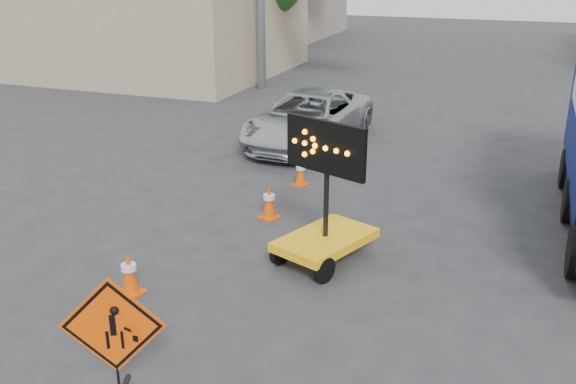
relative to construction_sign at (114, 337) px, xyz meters
The scene contains 9 objects.
storefront_left_near 24.12m from the construction_sign, 123.56° to the left, with size 14.00×10.00×4.00m, color tan.
storefront_left_far 36.99m from the construction_sign, 112.79° to the left, with size 12.00×10.00×4.40m, color gray.
construction_sign is the anchor object (origin of this frame).
arrow_board 4.58m from the construction_sign, 75.09° to the left, with size 1.63×2.03×2.52m.
pickup_truck 11.39m from the construction_sign, 97.58° to the left, with size 2.38×5.16×1.43m, color silver.
cone_a 2.65m from the construction_sign, 120.97° to the left, with size 0.44×0.44×0.73m.
cone_b 5.89m from the construction_sign, 94.53° to the left, with size 0.47×0.47×0.72m.
cone_c 7.98m from the construction_sign, 93.89° to the left, with size 0.41×0.41×0.64m.
cone_d 10.07m from the construction_sign, 99.92° to the left, with size 0.43×0.43×0.65m.
Camera 1 is at (3.46, -5.31, 5.04)m, focal length 40.00 mm.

